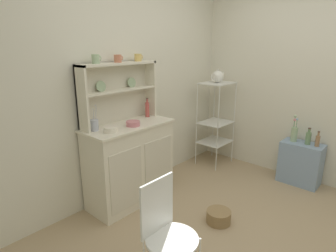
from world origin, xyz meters
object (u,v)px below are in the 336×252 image
side_shelf_blue (300,163)px  flower_vase (294,133)px  bakers_rack (216,115)px  porcelain_teapot (218,77)px  utensil_jar (94,125)px  wire_chair (166,227)px  vinegar_bottle (318,141)px  cup_sage_0 (96,59)px  jam_bottle (147,109)px  oil_bottle (308,138)px  floor_basket (219,217)px  hutch_shelf_unit (117,88)px  bowl_mixing_large (110,129)px  hutch_cabinet (130,163)px

side_shelf_blue → flower_vase: size_ratio=1.57×
bakers_rack → porcelain_teapot: (-0.00, 0.00, 0.55)m
utensil_jar → porcelain_teapot: bearing=-6.0°
wire_chair → vinegar_bottle: size_ratio=4.49×
porcelain_teapot → bakers_rack: bearing=-0.0°
wire_chair → cup_sage_0: cup_sage_0 is taller
utensil_jar → side_shelf_blue: bearing=-33.2°
jam_bottle → oil_bottle: size_ratio=1.06×
utensil_jar → vinegar_bottle: (2.07, -1.51, -0.35)m
flower_vase → vinegar_bottle: 0.28m
floor_basket → flower_vase: (1.41, -0.18, 0.58)m
jam_bottle → vinegar_bottle: bearing=-48.5°
bakers_rack → floor_basket: bakers_rack is taller
wire_chair → porcelain_teapot: (2.16, 1.00, 0.76)m
wire_chair → vinegar_bottle: 2.37m
flower_vase → hutch_shelf_unit: bearing=142.3°
hutch_shelf_unit → cup_sage_0: size_ratio=10.44×
jam_bottle → utensil_jar: 0.73m
cup_sage_0 → flower_vase: (1.97, -1.28, -0.93)m
bakers_rack → floor_basket: size_ratio=4.95×
floor_basket → bowl_mixing_large: bearing=123.1°
hutch_shelf_unit → porcelain_teapot: 1.54m
cup_sage_0 → oil_bottle: size_ratio=0.42×
side_shelf_blue → utensil_jar: size_ratio=2.09×
bowl_mixing_large → flower_vase: 2.28m
hutch_cabinet → hutch_shelf_unit: 0.82m
floor_basket → bowl_mixing_large: 1.37m
cup_sage_0 → utensil_jar: size_ratio=0.35×
bowl_mixing_large → flower_vase: (1.99, -1.08, -0.28)m
jam_bottle → flower_vase: jam_bottle is taller
oil_bottle → jam_bottle: bearing=133.6°
utensil_jar → jam_bottle: bearing=0.6°
cup_sage_0 → utensil_jar: (-0.10, -0.04, -0.62)m
jam_bottle → porcelain_teapot: porcelain_teapot is taller
side_shelf_blue → jam_bottle: (-1.34, 1.36, 0.72)m
wire_chair → jam_bottle: size_ratio=3.82×
cup_sage_0 → jam_bottle: (0.63, -0.04, -0.59)m
hutch_cabinet → vinegar_bottle: size_ratio=5.21×
wire_chair → cup_sage_0: size_ratio=9.66×
side_shelf_blue → cup_sage_0: bearing=144.6°
hutch_shelf_unit → jam_bottle: bearing=-11.8°
cup_sage_0 → vinegar_bottle: size_ratio=0.46×
wire_chair → oil_bottle: (2.35, -0.21, 0.10)m
bowl_mixing_large → porcelain_teapot: size_ratio=0.50×
jam_bottle → utensil_jar: size_ratio=0.87×
hutch_shelf_unit → oil_bottle: (1.70, -1.49, -0.65)m
bowl_mixing_large → hutch_cabinet: bearing=14.3°
utensil_jar → oil_bottle: (2.07, -1.40, -0.34)m
hutch_shelf_unit → floor_basket: size_ratio=3.80×
floor_basket → jam_bottle: (0.07, 1.06, 0.92)m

